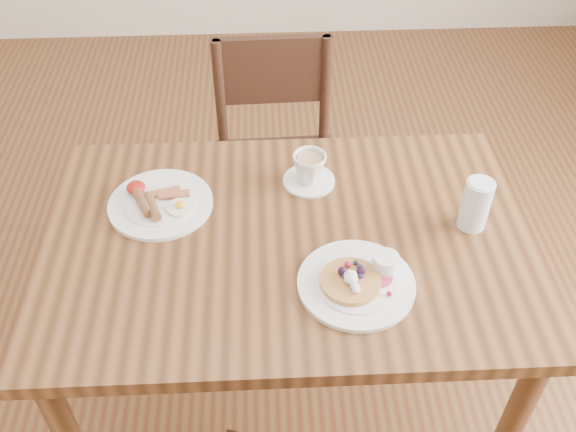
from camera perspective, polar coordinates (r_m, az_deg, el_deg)
The scene contains 7 objects.
ground at distance 2.18m, azimuth -0.00°, elevation -15.88°, with size 5.00×5.00×0.00m, color #5A2C19.
dining_table at distance 1.65m, azimuth -0.00°, elevation -4.26°, with size 1.20×0.80×0.75m.
chair_far at distance 2.23m, azimuth -1.07°, elevation 5.12°, with size 0.43×0.43×0.88m.
pancake_plate at distance 1.47m, azimuth 6.26°, elevation -5.73°, with size 0.27×0.27×0.06m.
breakfast_plate at distance 1.69m, azimuth -11.42°, elevation 1.18°, with size 0.27×0.27×0.04m.
teacup_saucer at distance 1.71m, azimuth 1.90°, elevation 4.11°, with size 0.14×0.14×0.09m.
water_glass at distance 1.63m, azimuth 16.34°, elevation 0.98°, with size 0.07×0.07×0.14m, color silver.
Camera 1 is at (-0.05, -1.11, 1.87)m, focal length 40.00 mm.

